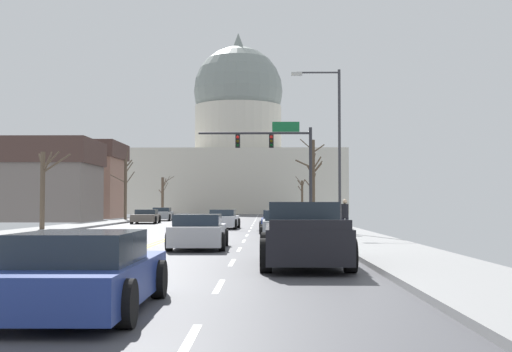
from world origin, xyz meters
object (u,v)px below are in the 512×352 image
object	(u,v)px
pickup_truck_near_04	(304,237)
pedestrian_00	(345,215)
sedan_near_02	(282,226)
sedan_near_03	(199,232)
sedan_near_01	(278,222)
bicycle_parked	(332,227)
signal_gantry	(279,152)
sedan_near_05	(84,274)
sedan_oncoming_01	(162,214)
sedan_oncoming_00	(146,217)
sedan_near_00	(223,220)
street_lamp_right	(333,136)

from	to	relation	value
pickup_truck_near_04	pedestrian_00	xyz separation A→B (m)	(2.79, 14.34, 0.33)
sedan_near_02	sedan_near_03	world-z (taller)	sedan_near_02
sedan_near_01	bicycle_parked	world-z (taller)	sedan_near_01
sedan_near_03	pedestrian_00	bearing A→B (deg)	51.88
signal_gantry	sedan_near_05	size ratio (longest dim) A/B	1.77
sedan_near_05	bicycle_parked	bearing A→B (deg)	74.81
sedan_near_01	sedan_near_03	distance (m)	12.98
sedan_near_02	sedan_oncoming_01	distance (m)	34.64
sedan_near_03	sedan_oncoming_00	xyz separation A→B (m)	(-7.30, 30.44, -0.05)
bicycle_parked	pedestrian_00	bearing A→B (deg)	12.97
sedan_near_01	pedestrian_00	distance (m)	5.68
sedan_near_01	pedestrian_00	xyz separation A→B (m)	(3.05, -4.77, 0.48)
sedan_near_00	bicycle_parked	size ratio (longest dim) A/B	2.47
pickup_truck_near_04	sedan_oncoming_01	xyz separation A→B (m)	(-10.74, 45.83, -0.15)
street_lamp_right	pickup_truck_near_04	bearing A→B (deg)	-98.53
sedan_oncoming_01	bicycle_parked	distance (m)	34.16
sedan_near_01	sedan_near_00	bearing A→B (deg)	118.10
bicycle_parked	sedan_near_05	bearing A→B (deg)	-105.19
street_lamp_right	sedan_oncoming_01	bearing A→B (deg)	114.27
sedan_near_05	pedestrian_00	world-z (taller)	pedestrian_00
sedan_near_03	pedestrian_00	distance (m)	9.98
pickup_truck_near_04	sedan_near_05	bearing A→B (deg)	-116.73
sedan_near_02	sedan_near_05	world-z (taller)	sedan_near_02
pickup_truck_near_04	sedan_oncoming_00	bearing A→B (deg)	106.10
sedan_near_00	bicycle_parked	bearing A→B (deg)	-62.76
pickup_truck_near_04	sedan_near_05	xyz separation A→B (m)	(-3.69, -7.33, -0.18)
sedan_near_02	sedan_near_05	size ratio (longest dim) A/B	1.00
sedan_near_03	pedestrian_00	xyz separation A→B (m)	(6.15, 7.84, 0.47)
sedan_oncoming_00	sedan_oncoming_01	distance (m)	8.89
sedan_near_05	pedestrian_00	distance (m)	22.63
pedestrian_00	sedan_near_03	bearing A→B (deg)	-128.12
sedan_near_00	sedan_oncoming_00	xyz separation A→B (m)	(-7.02, 11.49, -0.03)
signal_gantry	sedan_near_00	distance (m)	6.89
sedan_oncoming_00	street_lamp_right	bearing A→B (deg)	-57.26
street_lamp_right	sedan_near_00	xyz separation A→B (m)	(-6.12, 8.94, -4.48)
sedan_near_00	sedan_near_05	xyz separation A→B (m)	(-0.05, -32.77, -0.01)
sedan_near_01	sedan_near_02	size ratio (longest dim) A/B	0.96
sedan_near_02	bicycle_parked	xyz separation A→B (m)	(2.37, 1.37, -0.13)
sedan_oncoming_01	pedestrian_00	bearing A→B (deg)	-66.73
sedan_near_00	sedan_near_03	size ratio (longest dim) A/B	0.97
signal_gantry	sedan_near_03	bearing A→B (deg)	-98.61
signal_gantry	pickup_truck_near_04	distance (m)	29.29
sedan_near_01	sedan_near_02	xyz separation A→B (m)	(0.04, -6.28, 0.03)
sedan_near_00	bicycle_parked	distance (m)	12.65
signal_gantry	bicycle_parked	distance (m)	15.64
sedan_near_00	signal_gantry	bearing A→B (deg)	43.60
signal_gantry	street_lamp_right	bearing A→B (deg)	-78.92
sedan_near_03	bicycle_parked	distance (m)	9.46
sedan_oncoming_01	sedan_near_02	bearing A→B (deg)	-72.31
sedan_near_05	bicycle_parked	size ratio (longest dim) A/B	2.53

